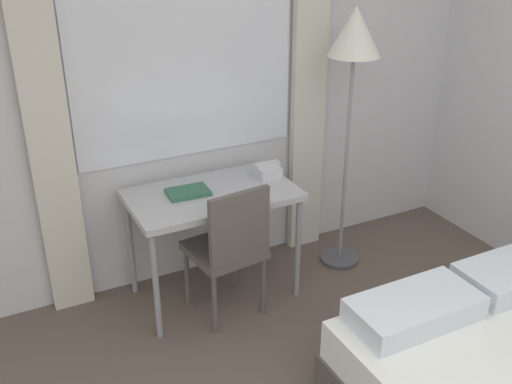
% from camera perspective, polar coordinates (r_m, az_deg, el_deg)
% --- Properties ---
extents(wall_back_with_window, '(5.07, 0.13, 2.70)m').
position_cam_1_polar(wall_back_with_window, '(3.70, -6.57, 11.08)').
color(wall_back_with_window, silver).
rests_on(wall_back_with_window, ground_plane).
extents(desk, '(1.00, 0.58, 0.73)m').
position_cam_1_polar(desk, '(3.61, -4.17, -0.97)').
color(desk, '#B2B2B7').
rests_on(desk, ground_plane).
extents(desk_chair, '(0.44, 0.44, 0.87)m').
position_cam_1_polar(desk_chair, '(3.49, -2.52, -5.03)').
color(desk_chair, '#59514C').
rests_on(desk_chair, ground_plane).
extents(standing_lamp, '(0.32, 0.32, 1.74)m').
position_cam_1_polar(standing_lamp, '(3.75, 9.30, 13.08)').
color(standing_lamp, '#4C4C51').
rests_on(standing_lamp, ground_plane).
extents(telephone, '(0.16, 0.15, 0.10)m').
position_cam_1_polar(telephone, '(3.76, 1.08, 2.04)').
color(telephone, silver).
rests_on(telephone, desk).
extents(book, '(0.25, 0.18, 0.02)m').
position_cam_1_polar(book, '(3.57, -6.49, 0.01)').
color(book, '#33664C').
rests_on(book, desk).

